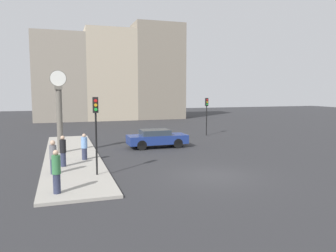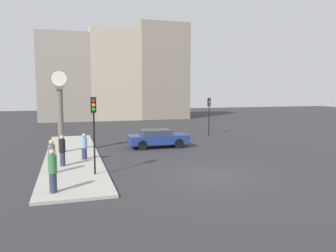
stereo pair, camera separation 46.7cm
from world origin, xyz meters
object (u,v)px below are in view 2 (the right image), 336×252
traffic_light_near (94,119)px  pedestrian_black_jacket (62,151)px  pedestrian_blue_stripe (84,146)px  pedestrian_grey_jacket (52,157)px  sedan_car (158,138)px  traffic_light_far (209,109)px  pedestrian_green_hoodie (53,171)px  street_clock (60,113)px

traffic_light_near → pedestrian_black_jacket: bearing=123.3°
pedestrian_blue_stripe → pedestrian_black_jacket: 1.90m
traffic_light_near → pedestrian_grey_jacket: traffic_light_near is taller
traffic_light_near → pedestrian_grey_jacket: (-2.03, 0.83, -1.88)m
traffic_light_near → sedan_car: bearing=54.5°
traffic_light_far → pedestrian_green_hoodie: size_ratio=2.01×
sedan_car → pedestrian_blue_stripe: (-5.50, -3.43, 0.19)m
traffic_light_far → pedestrian_grey_jacket: size_ratio=2.11×
traffic_light_near → pedestrian_black_jacket: (-1.55, 2.37, -1.87)m
street_clock → pedestrian_green_hoodie: size_ratio=3.08×
pedestrian_blue_stripe → pedestrian_black_jacket: bearing=-130.1°
pedestrian_black_jacket → pedestrian_green_hoodie: pedestrian_green_hoodie is taller
traffic_light_far → pedestrian_green_hoodie: 19.88m
traffic_light_near → pedestrian_blue_stripe: traffic_light_near is taller
pedestrian_black_jacket → pedestrian_grey_jacket: 1.61m
pedestrian_black_jacket → traffic_light_near: bearing=-56.7°
pedestrian_black_jacket → pedestrian_grey_jacket: (-0.48, -1.54, -0.00)m
sedan_car → pedestrian_grey_jacket: size_ratio=2.63×
traffic_light_near → street_clock: street_clock is taller
sedan_car → pedestrian_green_hoodie: (-7.01, -9.74, 0.31)m
sedan_car → pedestrian_grey_jacket: pedestrian_grey_jacket is taller
traffic_light_far → pedestrian_black_jacket: (-13.07, -9.78, -1.57)m
pedestrian_blue_stripe → pedestrian_grey_jacket: 3.44m
traffic_light_near → pedestrian_black_jacket: 3.39m
pedestrian_blue_stripe → pedestrian_grey_jacket: bearing=-119.6°
pedestrian_blue_stripe → pedestrian_green_hoodie: size_ratio=0.89×
traffic_light_near → traffic_light_far: 16.74m
sedan_car → traffic_light_near: bearing=-125.5°
sedan_car → pedestrian_black_jacket: size_ratio=2.62×
sedan_car → pedestrian_blue_stripe: bearing=-148.1°
pedestrian_black_jacket → pedestrian_grey_jacket: pedestrian_black_jacket is taller
pedestrian_blue_stripe → pedestrian_black_jacket: (-1.23, -1.46, 0.07)m
traffic_light_far → pedestrian_blue_stripe: size_ratio=2.27×
sedan_car → pedestrian_green_hoodie: bearing=-125.7°
traffic_light_near → pedestrian_grey_jacket: size_ratio=2.26×
pedestrian_black_jacket → sedan_car: bearing=36.0°
traffic_light_far → pedestrian_black_jacket: 16.40m
pedestrian_black_jacket → pedestrian_green_hoodie: bearing=-93.4°
street_clock → pedestrian_black_jacket: street_clock is taller
traffic_light_far → street_clock: size_ratio=0.65×
street_clock → traffic_light_far: bearing=22.5°
traffic_light_near → pedestrian_green_hoodie: bearing=-126.5°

